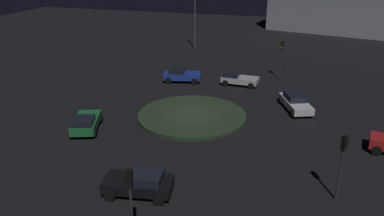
{
  "coord_description": "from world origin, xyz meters",
  "views": [
    {
      "loc": [
        29.68,
        9.08,
        13.42
      ],
      "look_at": [
        0.0,
        0.0,
        0.85
      ],
      "focal_mm": 36.1,
      "sensor_mm": 36.0,
      "label": 1
    }
  ],
  "objects_px": {
    "traffic_light_northwest": "(281,52)",
    "streetlamp_west": "(195,10)",
    "car_white": "(295,102)",
    "traffic_light_east": "(131,194)",
    "car_blue": "(181,75)",
    "car_black": "(140,183)",
    "car_green": "(86,123)",
    "car_silver": "(238,78)",
    "traffic_light_northeast": "(342,155)",
    "store_building": "(381,6)"
  },
  "relations": [
    {
      "from": "traffic_light_northwest",
      "to": "streetlamp_west",
      "type": "relative_size",
      "value": 0.5
    },
    {
      "from": "car_white",
      "to": "traffic_light_east",
      "type": "height_order",
      "value": "traffic_light_east"
    },
    {
      "from": "car_blue",
      "to": "traffic_light_northwest",
      "type": "height_order",
      "value": "traffic_light_northwest"
    },
    {
      "from": "car_blue",
      "to": "car_black",
      "type": "relative_size",
      "value": 1.0
    },
    {
      "from": "car_green",
      "to": "streetlamp_west",
      "type": "height_order",
      "value": "streetlamp_west"
    },
    {
      "from": "car_black",
      "to": "car_green",
      "type": "bearing_deg",
      "value": -49.79
    },
    {
      "from": "car_black",
      "to": "car_silver",
      "type": "xyz_separation_m",
      "value": [
        -21.89,
        1.76,
        -0.04
      ]
    },
    {
      "from": "car_silver",
      "to": "traffic_light_northwest",
      "type": "distance_m",
      "value": 5.83
    },
    {
      "from": "car_green",
      "to": "streetlamp_west",
      "type": "distance_m",
      "value": 30.09
    },
    {
      "from": "car_silver",
      "to": "car_green",
      "type": "distance_m",
      "value": 17.9
    },
    {
      "from": "traffic_light_northeast",
      "to": "streetlamp_west",
      "type": "height_order",
      "value": "streetlamp_west"
    },
    {
      "from": "traffic_light_east",
      "to": "store_building",
      "type": "relative_size",
      "value": 0.11
    },
    {
      "from": "store_building",
      "to": "traffic_light_northwest",
      "type": "bearing_deg",
      "value": 79.68
    },
    {
      "from": "car_blue",
      "to": "car_black",
      "type": "xyz_separation_m",
      "value": [
        21.12,
        4.48,
        -0.03
      ]
    },
    {
      "from": "traffic_light_east",
      "to": "traffic_light_northwest",
      "type": "bearing_deg",
      "value": -15.31
    },
    {
      "from": "car_green",
      "to": "store_building",
      "type": "xyz_separation_m",
      "value": [
        -52.42,
        28.01,
        3.77
      ]
    },
    {
      "from": "traffic_light_east",
      "to": "streetlamp_west",
      "type": "relative_size",
      "value": 0.51
    },
    {
      "from": "car_green",
      "to": "car_blue",
      "type": "bearing_deg",
      "value": -33.19
    },
    {
      "from": "car_blue",
      "to": "traffic_light_northwest",
      "type": "relative_size",
      "value": 0.99
    },
    {
      "from": "car_white",
      "to": "streetlamp_west",
      "type": "height_order",
      "value": "streetlamp_west"
    },
    {
      "from": "car_silver",
      "to": "car_black",
      "type": "bearing_deg",
      "value": -91.02
    },
    {
      "from": "car_green",
      "to": "traffic_light_northwest",
      "type": "height_order",
      "value": "traffic_light_northwest"
    },
    {
      "from": "traffic_light_northeast",
      "to": "streetlamp_west",
      "type": "bearing_deg",
      "value": -22.67
    },
    {
      "from": "car_black",
      "to": "traffic_light_northeast",
      "type": "distance_m",
      "value": 11.68
    },
    {
      "from": "car_silver",
      "to": "traffic_light_northeast",
      "type": "relative_size",
      "value": 0.96
    },
    {
      "from": "car_black",
      "to": "traffic_light_northwest",
      "type": "height_order",
      "value": "traffic_light_northwest"
    },
    {
      "from": "car_white",
      "to": "car_green",
      "type": "relative_size",
      "value": 1.14
    },
    {
      "from": "car_blue",
      "to": "traffic_light_northeast",
      "type": "distance_m",
      "value": 24.14
    },
    {
      "from": "car_blue",
      "to": "car_white",
      "type": "xyz_separation_m",
      "value": [
        4.73,
        12.56,
        -0.06
      ]
    },
    {
      "from": "car_green",
      "to": "traffic_light_northwest",
      "type": "relative_size",
      "value": 0.98
    },
    {
      "from": "streetlamp_west",
      "to": "traffic_light_east",
      "type": "bearing_deg",
      "value": 12.61
    },
    {
      "from": "car_white",
      "to": "car_silver",
      "type": "xyz_separation_m",
      "value": [
        -5.5,
        -6.32,
        -0.01
      ]
    },
    {
      "from": "store_building",
      "to": "car_blue",
      "type": "bearing_deg",
      "value": 69.69
    },
    {
      "from": "car_white",
      "to": "traffic_light_east",
      "type": "relative_size",
      "value": 1.08
    },
    {
      "from": "car_silver",
      "to": "traffic_light_east",
      "type": "xyz_separation_m",
      "value": [
        26.23,
        -0.15,
        2.44
      ]
    },
    {
      "from": "traffic_light_northwest",
      "to": "car_blue",
      "type": "bearing_deg",
      "value": -42.67
    },
    {
      "from": "car_black",
      "to": "traffic_light_northwest",
      "type": "xyz_separation_m",
      "value": [
        -25.32,
        5.85,
        2.32
      ]
    },
    {
      "from": "store_building",
      "to": "car_white",
      "type": "bearing_deg",
      "value": 86.84
    },
    {
      "from": "traffic_light_east",
      "to": "car_white",
      "type": "bearing_deg",
      "value": -24.51
    },
    {
      "from": "car_white",
      "to": "traffic_light_northwest",
      "type": "relative_size",
      "value": 1.12
    },
    {
      "from": "car_black",
      "to": "car_green",
      "type": "height_order",
      "value": "car_black"
    },
    {
      "from": "car_white",
      "to": "car_green",
      "type": "xyz_separation_m",
      "value": [
        9.65,
        -15.84,
        0.01
      ]
    },
    {
      "from": "streetlamp_west",
      "to": "store_building",
      "type": "bearing_deg",
      "value": 129.34
    },
    {
      "from": "streetlamp_west",
      "to": "car_blue",
      "type": "bearing_deg",
      "value": 11.18
    },
    {
      "from": "car_silver",
      "to": "streetlamp_west",
      "type": "xyz_separation_m",
      "value": [
        -14.52,
        -9.27,
        4.99
      ]
    },
    {
      "from": "car_blue",
      "to": "traffic_light_east",
      "type": "height_order",
      "value": "traffic_light_east"
    },
    {
      "from": "traffic_light_east",
      "to": "car_black",
      "type": "bearing_deg",
      "value": 13.17
    },
    {
      "from": "car_blue",
      "to": "traffic_light_east",
      "type": "xyz_separation_m",
      "value": [
        25.46,
        6.09,
        2.37
      ]
    },
    {
      "from": "car_blue",
      "to": "car_white",
      "type": "height_order",
      "value": "car_blue"
    },
    {
      "from": "car_white",
      "to": "traffic_light_northwest",
      "type": "xyz_separation_m",
      "value": [
        -8.92,
        -2.23,
        2.35
      ]
    }
  ]
}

